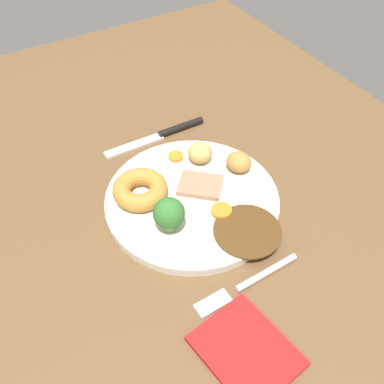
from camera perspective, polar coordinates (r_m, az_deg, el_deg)
The scene contains 13 objects.
dining_table at distance 65.39cm, azimuth 2.34°, elevation -2.86°, with size 120.00×84.00×3.60cm, color brown.
dinner_plate at distance 63.81cm, azimuth -0.00°, elevation -1.05°, with size 25.57×25.57×1.40cm, color silver.
gravy_pool at distance 59.46cm, azimuth 7.32°, elevation -5.10°, with size 9.37×9.37×0.30cm, color #563819.
meat_slice_main at distance 64.19cm, azimuth 0.74°, elevation 0.75°, with size 6.33×4.87×0.80cm, color tan.
yorkshire_pudding at distance 62.91cm, azimuth -6.85°, elevation 0.32°, with size 8.01×8.01×2.64cm, color #C68938.
roast_potato_left at distance 66.71cm, azimuth 6.19°, elevation 3.95°, with size 3.55×3.90×3.06cm, color #BC8C42.
roast_potato_right at distance 67.87cm, azimuth 1.06°, elevation 5.21°, with size 3.74×3.84×3.14cm, color #D8B260.
carrot_coin_front at distance 61.31cm, azimuth 4.27°, elevation -2.35°, with size 2.91×2.91×0.69cm, color orange.
carrot_coin_back at distance 69.19cm, azimuth -2.09°, elevation 4.72°, with size 2.37×2.37×0.57cm, color orange.
broccoli_floret at distance 57.16cm, azimuth -3.06°, elevation -2.87°, with size 4.32×4.32×5.35cm.
fork at distance 55.94cm, azimuth 6.99°, elevation -12.06°, with size 2.13×15.29×0.90cm.
knife at distance 75.58cm, azimuth -3.70°, elevation 7.68°, with size 1.78×18.51×1.20cm.
folded_napkin at distance 52.03cm, azimuth 7.14°, elevation -20.04°, with size 11.00×9.00×0.80cm, color red.
Camera 1 is at (-35.26, 23.69, 51.52)cm, focal length 40.47 mm.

